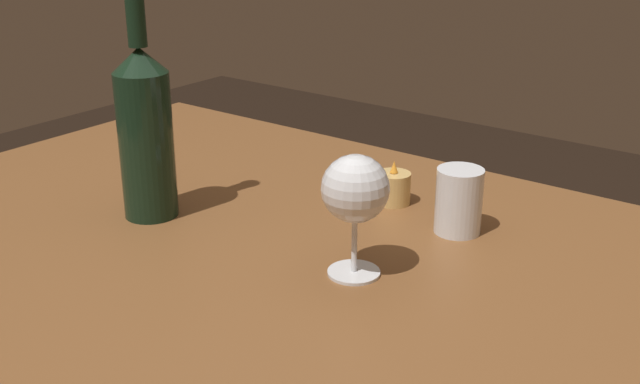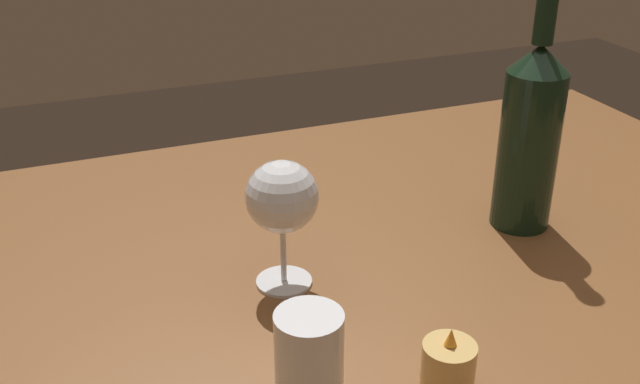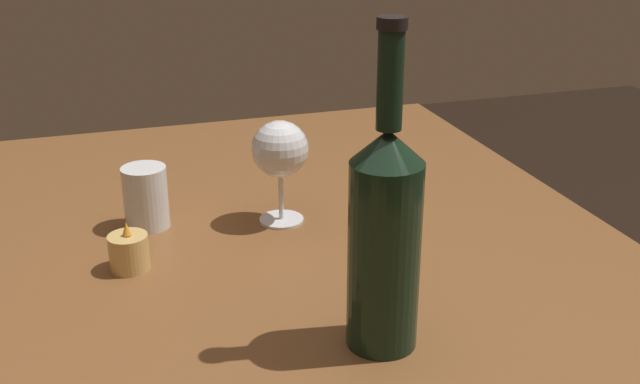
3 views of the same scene
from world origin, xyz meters
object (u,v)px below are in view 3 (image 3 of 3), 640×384
(water_tumbler, at_px, (146,200))
(votive_candle, at_px, (129,253))
(wine_glass_left, at_px, (280,151))
(wine_bottle, at_px, (385,234))

(water_tumbler, distance_m, votive_candle, 0.13)
(wine_glass_left, height_order, votive_candle, wine_glass_left)
(wine_glass_left, distance_m, votive_candle, 0.26)
(wine_bottle, distance_m, water_tumbler, 0.45)
(wine_bottle, xyz_separation_m, water_tumbler, (0.38, 0.21, -0.09))
(wine_bottle, xyz_separation_m, votive_candle, (0.26, 0.25, -0.11))
(wine_glass_left, relative_size, water_tumbler, 1.69)
(wine_glass_left, relative_size, wine_bottle, 0.44)
(wine_bottle, relative_size, water_tumbler, 3.88)
(wine_glass_left, height_order, wine_bottle, wine_bottle)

